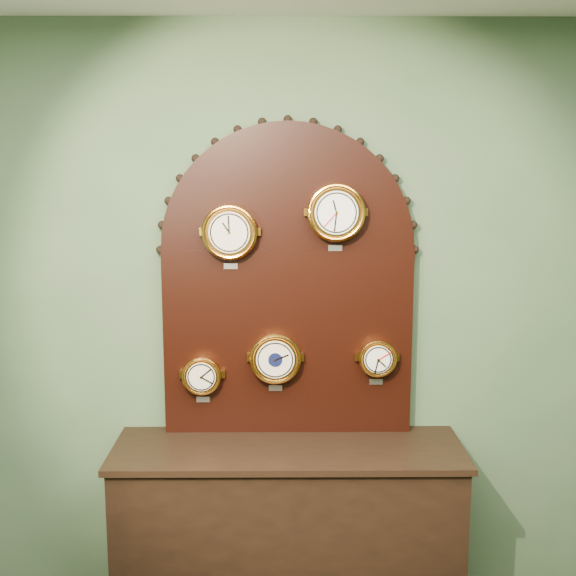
{
  "coord_description": "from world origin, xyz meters",
  "views": [
    {
      "loc": [
        -0.02,
        -1.03,
        2.15
      ],
      "look_at": [
        0.0,
        2.25,
        1.58
      ],
      "focal_mm": 46.01,
      "sensor_mm": 36.0,
      "label": 1
    }
  ],
  "objects_px": {
    "shop_counter": "(288,532)",
    "display_board": "(288,271)",
    "barometer": "(275,358)",
    "tide_clock": "(377,358)",
    "hygrometer": "(202,375)",
    "arabic_clock": "(336,212)",
    "roman_clock": "(230,232)"
  },
  "relations": [
    {
      "from": "display_board",
      "to": "arabic_clock",
      "type": "relative_size",
      "value": 4.79
    },
    {
      "from": "hygrometer",
      "to": "tide_clock",
      "type": "relative_size",
      "value": 1.03
    },
    {
      "from": "arabic_clock",
      "to": "roman_clock",
      "type": "bearing_deg",
      "value": 179.97
    },
    {
      "from": "roman_clock",
      "to": "shop_counter",
      "type": "bearing_deg",
      "value": -29.51
    },
    {
      "from": "tide_clock",
      "to": "display_board",
      "type": "bearing_deg",
      "value": 171.35
    },
    {
      "from": "shop_counter",
      "to": "display_board",
      "type": "bearing_deg",
      "value": 90.0
    },
    {
      "from": "barometer",
      "to": "tide_clock",
      "type": "height_order",
      "value": "barometer"
    },
    {
      "from": "arabic_clock",
      "to": "hygrometer",
      "type": "bearing_deg",
      "value": 179.81
    },
    {
      "from": "hygrometer",
      "to": "barometer",
      "type": "bearing_deg",
      "value": -0.26
    },
    {
      "from": "display_board",
      "to": "barometer",
      "type": "bearing_deg",
      "value": -131.6
    },
    {
      "from": "barometer",
      "to": "tide_clock",
      "type": "relative_size",
      "value": 1.27
    },
    {
      "from": "display_board",
      "to": "arabic_clock",
      "type": "bearing_deg",
      "value": -16.85
    },
    {
      "from": "roman_clock",
      "to": "tide_clock",
      "type": "relative_size",
      "value": 1.32
    },
    {
      "from": "shop_counter",
      "to": "tide_clock",
      "type": "distance_m",
      "value": 0.94
    },
    {
      "from": "tide_clock",
      "to": "barometer",
      "type": "bearing_deg",
      "value": -179.79
    },
    {
      "from": "roman_clock",
      "to": "arabic_clock",
      "type": "xyz_separation_m",
      "value": [
        0.49,
        -0.0,
        0.09
      ]
    },
    {
      "from": "roman_clock",
      "to": "tide_clock",
      "type": "xyz_separation_m",
      "value": [
        0.7,
        0.0,
        -0.61
      ]
    },
    {
      "from": "shop_counter",
      "to": "roman_clock",
      "type": "xyz_separation_m",
      "value": [
        -0.27,
        0.15,
        1.42
      ]
    },
    {
      "from": "shop_counter",
      "to": "display_board",
      "type": "relative_size",
      "value": 1.05
    },
    {
      "from": "shop_counter",
      "to": "display_board",
      "type": "distance_m",
      "value": 1.25
    },
    {
      "from": "barometer",
      "to": "shop_counter",
      "type": "bearing_deg",
      "value": -68.67
    },
    {
      "from": "shop_counter",
      "to": "arabic_clock",
      "type": "xyz_separation_m",
      "value": [
        0.22,
        0.15,
        1.51
      ]
    },
    {
      "from": "display_board",
      "to": "barometer",
      "type": "height_order",
      "value": "display_board"
    },
    {
      "from": "roman_clock",
      "to": "arabic_clock",
      "type": "bearing_deg",
      "value": -0.03
    },
    {
      "from": "hygrometer",
      "to": "tide_clock",
      "type": "bearing_deg",
      "value": 0.01
    },
    {
      "from": "arabic_clock",
      "to": "hygrometer",
      "type": "xyz_separation_m",
      "value": [
        -0.64,
        0.0,
        -0.78
      ]
    },
    {
      "from": "roman_clock",
      "to": "arabic_clock",
      "type": "relative_size",
      "value": 0.96
    },
    {
      "from": "hygrometer",
      "to": "roman_clock",
      "type": "bearing_deg",
      "value": -0.72
    },
    {
      "from": "display_board",
      "to": "arabic_clock",
      "type": "distance_m",
      "value": 0.37
    },
    {
      "from": "roman_clock",
      "to": "tide_clock",
      "type": "height_order",
      "value": "roman_clock"
    },
    {
      "from": "hygrometer",
      "to": "tide_clock",
      "type": "xyz_separation_m",
      "value": [
        0.84,
        0.0,
        0.08
      ]
    },
    {
      "from": "arabic_clock",
      "to": "barometer",
      "type": "xyz_separation_m",
      "value": [
        -0.28,
        0.0,
        -0.7
      ]
    }
  ]
}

